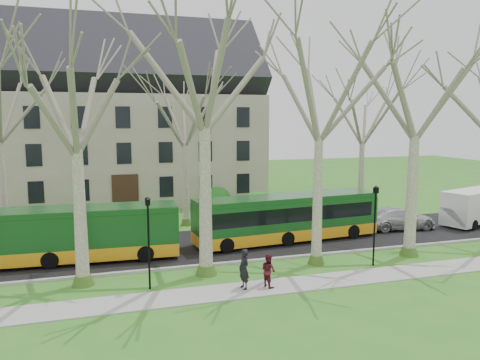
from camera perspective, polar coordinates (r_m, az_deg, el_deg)
The scene contains 15 objects.
ground at distance 25.12m, azimuth 2.82°, elevation -10.93°, with size 120.00×120.00×0.00m, color #307922.
sidewalk at distance 22.91m, azimuth 4.98°, elevation -12.74°, with size 70.00×2.00×0.06m, color gray.
road at distance 30.12m, azimuth -0.74°, elevation -7.69°, with size 80.00×8.00×0.06m, color black.
curb at distance 26.44m, azimuth 1.71°, elevation -9.80°, with size 80.00×0.25×0.14m, color #A5A39E.
building at distance 46.44m, azimuth -14.48°, elevation 7.50°, with size 26.50×12.20×16.00m.
tree_row_verge at distance 24.11m, azimuth 2.69°, elevation 5.26°, with size 49.00×7.00×14.00m.
tree_row_far at distance 34.13m, azimuth -5.50°, elevation 4.26°, with size 33.00×7.00×12.00m.
lamp_row at distance 23.51m, azimuth 3.69°, elevation -5.72°, with size 36.22×0.22×4.30m.
hedges at distance 37.22m, azimuth -11.37°, elevation -3.34°, with size 30.60×8.60×2.00m.
bus_lead at distance 27.70m, azimuth -20.67°, elevation -6.19°, with size 12.38×2.58×3.10m, color #14481A, non-canonical shape.
bus_follow at distance 30.44m, azimuth 5.80°, elevation -4.54°, with size 12.24×2.55×3.06m, color #14481A, non-canonical shape.
sedan at distance 35.39m, azimuth 18.72°, elevation -4.45°, with size 2.15×5.30×1.54m, color silver.
van_a at distance 39.11m, azimuth 26.82°, elevation -2.95°, with size 5.96×2.17×2.60m, color white, non-canonical shape.
pedestrian_a at distance 22.13m, azimuth 0.49°, elevation -10.80°, with size 0.68×0.45×1.88m, color black.
pedestrian_b at distance 22.46m, azimuth 3.48°, elevation -10.95°, with size 0.76×0.59×1.57m, color #551322.
Camera 1 is at (-8.08, -22.40, 8.01)m, focal length 35.00 mm.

